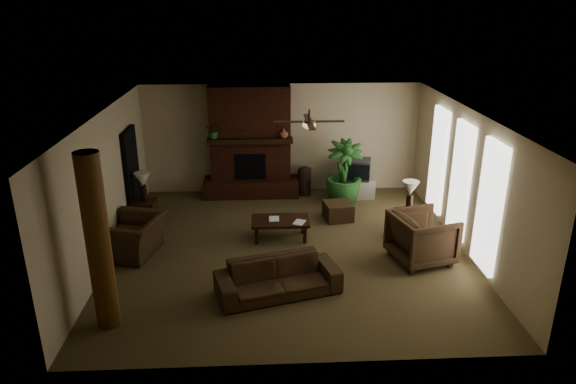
{
  "coord_description": "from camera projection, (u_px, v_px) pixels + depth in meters",
  "views": [
    {
      "loc": [
        -0.51,
        -9.45,
        4.8
      ],
      "look_at": [
        0.0,
        0.4,
        1.1
      ],
      "focal_mm": 32.49,
      "sensor_mm": 36.0,
      "label": 1
    }
  ],
  "objects": [
    {
      "name": "book_a",
      "position": [
        269.0,
        213.0,
        10.85
      ],
      "size": [
        0.22,
        0.03,
        0.29
      ],
      "primitive_type": "imported",
      "rotation": [
        0.0,
        0.0,
        -0.01
      ],
      "color": "#999999",
      "rests_on": "coffee_table"
    },
    {
      "name": "lamp_right",
      "position": [
        410.0,
        190.0,
        10.92
      ],
      "size": [
        0.41,
        0.41,
        0.65
      ],
      "color": "black",
      "rests_on": "side_table_right"
    },
    {
      "name": "room_shell",
      "position": [
        289.0,
        185.0,
        10.06
      ],
      "size": [
        7.0,
        7.0,
        7.0
      ],
      "color": "brown",
      "rests_on": "ground"
    },
    {
      "name": "armchair_left",
      "position": [
        132.0,
        230.0,
        10.21
      ],
      "size": [
        1.03,
        1.33,
        1.03
      ],
      "primitive_type": "imported",
      "rotation": [
        0.0,
        0.0,
        -1.82
      ],
      "color": "#3D2B1A",
      "rests_on": "ground"
    },
    {
      "name": "fireplace",
      "position": [
        251.0,
        151.0,
        13.12
      ],
      "size": [
        2.4,
        0.7,
        2.8
      ],
      "color": "#421D11",
      "rests_on": "ground"
    },
    {
      "name": "floor_plant",
      "position": [
        343.0,
        186.0,
        12.78
      ],
      "size": [
        0.94,
        1.62,
        0.89
      ],
      "primitive_type": "imported",
      "rotation": [
        0.0,
        0.0,
        0.03
      ],
      "color": "#265722",
      "rests_on": "ground"
    },
    {
      "name": "tv_stand",
      "position": [
        356.0,
        188.0,
        13.24
      ],
      "size": [
        0.91,
        0.61,
        0.5
      ],
      "primitive_type": "cube",
      "rotation": [
        0.0,
        0.0,
        0.13
      ],
      "color": "silver",
      "rests_on": "ground"
    },
    {
      "name": "coffee_table",
      "position": [
        280.0,
        222.0,
        10.92
      ],
      "size": [
        1.2,
        0.7,
        0.43
      ],
      "color": "black",
      "rests_on": "ground"
    },
    {
      "name": "lamp_left",
      "position": [
        143.0,
        181.0,
        11.45
      ],
      "size": [
        0.39,
        0.39,
        0.65
      ],
      "color": "black",
      "rests_on": "side_table_left"
    },
    {
      "name": "side_table_right",
      "position": [
        409.0,
        222.0,
        11.16
      ],
      "size": [
        0.6,
        0.6,
        0.55
      ],
      "primitive_type": "cube",
      "rotation": [
        0.0,
        0.0,
        0.22
      ],
      "color": "black",
      "rests_on": "ground"
    },
    {
      "name": "armchair_right",
      "position": [
        422.0,
        235.0,
        9.92
      ],
      "size": [
        1.22,
        1.27,
        1.08
      ],
      "primitive_type": "imported",
      "rotation": [
        0.0,
        0.0,
        1.84
      ],
      "color": "#3D2B1A",
      "rests_on": "ground"
    },
    {
      "name": "log_column",
      "position": [
        98.0,
        243.0,
        7.67
      ],
      "size": [
        0.36,
        0.36,
        2.8
      ],
      "primitive_type": "cylinder",
      "color": "brown",
      "rests_on": "ground"
    },
    {
      "name": "mantel_plant",
      "position": [
        214.0,
        132.0,
        12.67
      ],
      "size": [
        0.43,
        0.47,
        0.33
      ],
      "primitive_type": "imported",
      "rotation": [
        0.0,
        0.0,
        0.15
      ],
      "color": "#265722",
      "rests_on": "fireplace"
    },
    {
      "name": "doorway",
      "position": [
        132.0,
        175.0,
        11.7
      ],
      "size": [
        0.1,
        1.0,
        2.1
      ],
      "primitive_type": "cube",
      "color": "black",
      "rests_on": "ground"
    },
    {
      "name": "mantel_vase",
      "position": [
        284.0,
        133.0,
        12.74
      ],
      "size": [
        0.24,
        0.25,
        0.22
      ],
      "primitive_type": "imported",
      "rotation": [
        0.0,
        0.0,
        -0.1
      ],
      "color": "#95503B",
      "rests_on": "fireplace"
    },
    {
      "name": "side_table_left",
      "position": [
        145.0,
        213.0,
        11.66
      ],
      "size": [
        0.54,
        0.54,
        0.55
      ],
      "primitive_type": "cube",
      "rotation": [
        0.0,
        0.0,
        -0.08
      ],
      "color": "black",
      "rests_on": "ground"
    },
    {
      "name": "tv",
      "position": [
        357.0,
        169.0,
        13.03
      ],
      "size": [
        0.76,
        0.67,
        0.52
      ],
      "color": "#363638",
      "rests_on": "tv_stand"
    },
    {
      "name": "sofa",
      "position": [
        278.0,
        272.0,
        8.87
      ],
      "size": [
        2.19,
        1.16,
        0.82
      ],
      "primitive_type": "imported",
      "rotation": [
        0.0,
        0.0,
        0.28
      ],
      "color": "#3D2B1A",
      "rests_on": "ground"
    },
    {
      "name": "windows",
      "position": [
        460.0,
        181.0,
        10.43
      ],
      "size": [
        0.08,
        3.65,
        2.35
      ],
      "color": "white",
      "rests_on": "ground"
    },
    {
      "name": "floor_vase",
      "position": [
        304.0,
        178.0,
        13.37
      ],
      "size": [
        0.34,
        0.34,
        0.77
      ],
      "color": "#31231B",
      "rests_on": "ground"
    },
    {
      "name": "ottoman",
      "position": [
        338.0,
        211.0,
        11.94
      ],
      "size": [
        0.68,
        0.68,
        0.4
      ],
      "primitive_type": "cube",
      "rotation": [
        0.0,
        0.0,
        0.15
      ],
      "color": "#3D2B1A",
      "rests_on": "ground"
    },
    {
      "name": "book_b",
      "position": [
        294.0,
        216.0,
        10.72
      ],
      "size": [
        0.2,
        0.11,
        0.29
      ],
      "primitive_type": "imported",
      "rotation": [
        0.0,
        0.0,
        -0.42
      ],
      "color": "#999999",
      "rests_on": "coffee_table"
    },
    {
      "name": "ceiling_fan",
      "position": [
        309.0,
        124.0,
        9.96
      ],
      "size": [
        1.35,
        1.35,
        0.37
      ],
      "color": "black",
      "rests_on": "ceiling"
    }
  ]
}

